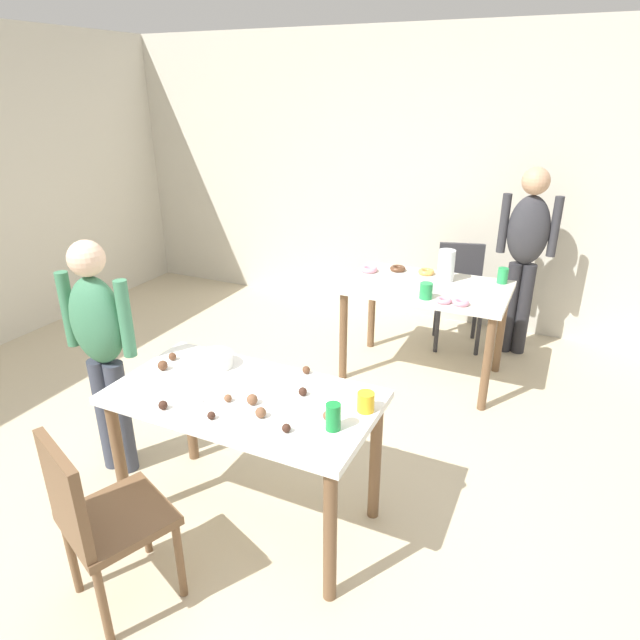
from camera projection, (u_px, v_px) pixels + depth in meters
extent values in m
plane|color=beige|center=(253.00, 524.00, 2.87)|extent=(6.40, 6.40, 0.00)
cube|color=beige|center=(430.00, 181.00, 5.03)|extent=(6.40, 0.10, 2.60)
cube|color=white|center=(244.00, 397.00, 2.64)|extent=(1.29, 0.68, 0.04)
cylinder|color=brown|center=(120.00, 462.00, 2.79)|extent=(0.06, 0.06, 0.71)
cylinder|color=brown|center=(330.00, 536.00, 2.33)|extent=(0.06, 0.06, 0.71)
cylinder|color=brown|center=(189.00, 408.00, 3.25)|extent=(0.06, 0.06, 0.71)
cylinder|color=brown|center=(375.00, 460.00, 2.80)|extent=(0.06, 0.06, 0.71)
cube|color=silver|center=(427.00, 287.00, 4.08)|extent=(1.19, 0.75, 0.04)
cylinder|color=brown|center=(343.00, 336.00, 4.18)|extent=(0.06, 0.06, 0.71)
cylinder|color=brown|center=(487.00, 364.00, 3.76)|extent=(0.06, 0.06, 0.71)
cylinder|color=brown|center=(372.00, 308.00, 4.70)|extent=(0.06, 0.06, 0.71)
cylinder|color=brown|center=(501.00, 330.00, 4.28)|extent=(0.06, 0.06, 0.71)
cube|color=brown|center=(118.00, 518.00, 2.32)|extent=(0.52, 0.52, 0.04)
cube|color=brown|center=(64.00, 495.00, 2.12)|extent=(0.37, 0.18, 0.42)
cylinder|color=brown|center=(144.00, 518.00, 2.63)|extent=(0.04, 0.04, 0.41)
cylinder|color=brown|center=(180.00, 560.00, 2.40)|extent=(0.04, 0.04, 0.41)
cylinder|color=brown|center=(72.00, 556.00, 2.42)|extent=(0.04, 0.04, 0.41)
cylinder|color=brown|center=(103.00, 606.00, 2.19)|extent=(0.04, 0.04, 0.41)
cube|color=#2D2D33|center=(459.00, 299.00, 4.69)|extent=(0.49, 0.49, 0.04)
cube|color=#2D2D33|center=(460.00, 267.00, 4.76)|extent=(0.38, 0.14, 0.42)
cylinder|color=#2D2D33|center=(478.00, 333.00, 4.60)|extent=(0.04, 0.04, 0.41)
cylinder|color=#2D2D33|center=(437.00, 330.00, 4.65)|extent=(0.04, 0.04, 0.41)
cylinder|color=#2D2D33|center=(475.00, 317.00, 4.91)|extent=(0.04, 0.04, 0.41)
cylinder|color=#2D2D33|center=(436.00, 315.00, 4.96)|extent=(0.04, 0.04, 0.41)
cylinder|color=#383D4C|center=(106.00, 414.00, 3.19)|extent=(0.11, 0.11, 0.70)
cylinder|color=#383D4C|center=(121.00, 418.00, 3.16)|extent=(0.11, 0.11, 0.70)
ellipsoid|color=#3D7A56|center=(97.00, 321.00, 2.94)|extent=(0.34, 0.23, 0.50)
sphere|color=beige|center=(86.00, 258.00, 2.80)|extent=(0.19, 0.19, 0.19)
cylinder|color=#3D7A56|center=(68.00, 309.00, 2.98)|extent=(0.08, 0.08, 0.42)
cylinder|color=#3D7A56|center=(125.00, 319.00, 2.86)|extent=(0.08, 0.08, 0.42)
cylinder|color=#28282D|center=(523.00, 309.00, 4.58)|extent=(0.11, 0.11, 0.78)
cylinder|color=#28282D|center=(510.00, 308.00, 4.61)|extent=(0.11, 0.11, 0.78)
ellipsoid|color=#333338|center=(528.00, 230.00, 4.33)|extent=(0.34, 0.24, 0.55)
sphere|color=tan|center=(536.00, 181.00, 4.18)|extent=(0.21, 0.21, 0.21)
cylinder|color=#333338|center=(555.00, 227.00, 4.26)|extent=(0.08, 0.08, 0.47)
cylinder|color=#333338|center=(504.00, 223.00, 4.37)|extent=(0.08, 0.08, 0.47)
cylinder|color=white|center=(215.00, 360.00, 2.89)|extent=(0.19, 0.19, 0.07)
cylinder|color=#198438|center=(333.00, 417.00, 2.34)|extent=(0.07, 0.07, 0.12)
cube|color=silver|center=(188.00, 398.00, 2.60)|extent=(0.17, 0.02, 0.01)
cylinder|color=yellow|center=(366.00, 402.00, 2.48)|extent=(0.08, 0.08, 0.09)
sphere|color=#3D2319|center=(303.00, 392.00, 2.62)|extent=(0.04, 0.04, 0.04)
sphere|color=brown|center=(261.00, 412.00, 2.44)|extent=(0.05, 0.05, 0.05)
sphere|color=#3D2319|center=(163.00, 405.00, 2.50)|extent=(0.04, 0.04, 0.04)
sphere|color=brown|center=(228.00, 398.00, 2.57)|extent=(0.04, 0.04, 0.04)
sphere|color=#3D2319|center=(211.00, 415.00, 2.43)|extent=(0.04, 0.04, 0.04)
sphere|color=brown|center=(172.00, 356.00, 2.95)|extent=(0.04, 0.04, 0.04)
sphere|color=brown|center=(163.00, 365.00, 2.85)|extent=(0.05, 0.05, 0.05)
sphere|color=brown|center=(252.00, 399.00, 2.54)|extent=(0.05, 0.05, 0.05)
sphere|color=brown|center=(306.00, 370.00, 2.81)|extent=(0.04, 0.04, 0.04)
sphere|color=brown|center=(206.00, 352.00, 3.00)|extent=(0.04, 0.04, 0.04)
sphere|color=#3D2319|center=(286.00, 428.00, 2.34)|extent=(0.04, 0.04, 0.04)
sphere|color=brown|center=(328.00, 416.00, 2.42)|extent=(0.05, 0.05, 0.05)
cylinder|color=white|center=(446.00, 266.00, 4.11)|extent=(0.13, 0.13, 0.24)
cylinder|color=green|center=(426.00, 291.00, 3.79)|extent=(0.09, 0.09, 0.11)
cylinder|color=green|center=(503.00, 276.00, 4.09)|extent=(0.08, 0.08, 0.12)
torus|color=brown|center=(398.00, 269.00, 4.37)|extent=(0.12, 0.12, 0.04)
torus|color=pink|center=(369.00, 269.00, 4.35)|extent=(0.14, 0.14, 0.04)
torus|color=pink|center=(461.00, 303.00, 3.70)|extent=(0.11, 0.11, 0.03)
torus|color=gold|center=(426.00, 272.00, 4.29)|extent=(0.13, 0.13, 0.04)
torus|color=pink|center=(444.00, 300.00, 3.73)|extent=(0.11, 0.11, 0.03)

